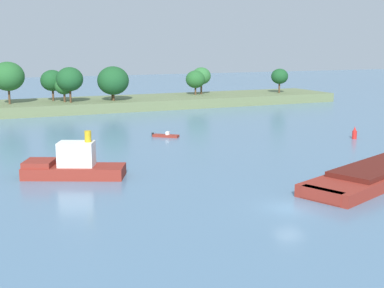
% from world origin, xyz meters
% --- Properties ---
extents(ground_plane, '(400.00, 400.00, 0.00)m').
position_xyz_m(ground_plane, '(0.00, 0.00, 0.00)').
color(ground_plane, slate).
extents(treeline_island, '(90.27, 16.72, 10.62)m').
position_xyz_m(treeline_island, '(11.10, 76.17, 2.51)').
color(treeline_island, '#66754C').
rests_on(treeline_island, ground).
extents(fishing_skiff, '(3.86, 3.52, 0.86)m').
position_xyz_m(fishing_skiff, '(2.85, 37.70, 0.22)').
color(fishing_skiff, maroon).
rests_on(fishing_skiff, ground).
extents(tugboat, '(11.17, 7.71, 5.04)m').
position_xyz_m(tugboat, '(-15.10, 18.47, 1.29)').
color(tugboat, maroon).
rests_on(tugboat, ground).
extents(channel_buoy_red, '(0.70, 0.70, 1.90)m').
position_xyz_m(channel_buoy_red, '(28.35, 24.78, 0.81)').
color(channel_buoy_red, red).
rests_on(channel_buoy_red, ground).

